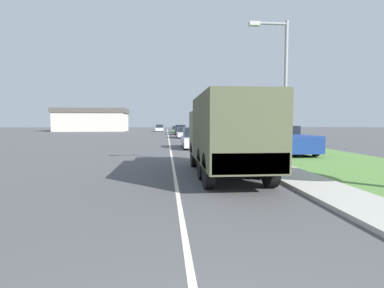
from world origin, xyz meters
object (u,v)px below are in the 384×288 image
object	(u,v)px
car_nearest_ahead	(194,139)
pickup_truck	(288,140)
car_farthest_ahead	(160,128)
military_truck	(226,132)
lamp_post	(280,80)
car_second_ahead	(184,133)
car_third_ahead	(180,130)
car_fourth_ahead	(177,130)

from	to	relation	value
car_nearest_ahead	pickup_truck	size ratio (longest dim) A/B	0.88
car_farthest_ahead	military_truck	bearing A→B (deg)	-86.19
car_nearest_ahead	lamp_post	xyz separation A→B (m)	(2.56, -11.89, 3.15)
car_second_ahead	car_farthest_ahead	world-z (taller)	car_farthest_ahead
car_second_ahead	pickup_truck	distance (m)	22.16
car_farthest_ahead	pickup_truck	distance (m)	50.49
car_second_ahead	lamp_post	xyz separation A→B (m)	(2.48, -28.38, 3.24)
car_third_ahead	car_farthest_ahead	xyz separation A→B (m)	(-3.91, 17.54, -0.03)
car_nearest_ahead	lamp_post	distance (m)	12.56
lamp_post	car_farthest_ahead	bearing A→B (deg)	96.40
car_second_ahead	car_fourth_ahead	bearing A→B (deg)	90.81
car_third_ahead	car_farthest_ahead	distance (m)	17.97
car_nearest_ahead	car_fourth_ahead	distance (m)	35.67
military_truck	car_farthest_ahead	bearing A→B (deg)	93.81
car_nearest_ahead	car_second_ahead	bearing A→B (deg)	89.70
military_truck	pickup_truck	size ratio (longest dim) A/B	1.36
car_second_ahead	car_third_ahead	distance (m)	10.62
car_farthest_ahead	car_nearest_ahead	bearing A→B (deg)	-85.16
car_fourth_ahead	car_farthest_ahead	distance (m)	9.68
military_truck	car_second_ahead	world-z (taller)	military_truck
pickup_truck	lamp_post	distance (m)	8.30
military_truck	pickup_truck	xyz separation A→B (m)	(5.83, 7.99, -0.82)
pickup_truck	lamp_post	world-z (taller)	lamp_post
car_second_ahead	car_nearest_ahead	bearing A→B (deg)	-90.30
military_truck	car_third_ahead	bearing A→B (deg)	89.89
car_third_ahead	pickup_truck	xyz separation A→B (m)	(5.75, -32.01, 0.15)
car_second_ahead	car_third_ahead	size ratio (longest dim) A/B	1.14
car_fourth_ahead	car_second_ahead	bearing A→B (deg)	-89.19
car_third_ahead	car_fourth_ahead	xyz separation A→B (m)	(-0.32, 8.56, -0.12)
military_truck	pickup_truck	world-z (taller)	military_truck
military_truck	lamp_post	distance (m)	3.47
car_second_ahead	pickup_truck	bearing A→B (deg)	-74.84
military_truck	car_farthest_ahead	distance (m)	57.68
car_farthest_ahead	lamp_post	size ratio (longest dim) A/B	0.65
car_third_ahead	car_nearest_ahead	bearing A→B (deg)	-90.28
car_farthest_ahead	pickup_truck	size ratio (longest dim) A/B	0.77
car_fourth_ahead	pickup_truck	xyz separation A→B (m)	(6.07, -40.57, 0.26)
military_truck	car_third_ahead	xyz separation A→B (m)	(0.08, 40.01, -0.97)
military_truck	car_second_ahead	bearing A→B (deg)	89.94
car_nearest_ahead	car_fourth_ahead	xyz separation A→B (m)	(-0.19, 35.67, -0.11)
car_fourth_ahead	pickup_truck	bearing A→B (deg)	-81.50
military_truck	pickup_truck	bearing A→B (deg)	53.90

